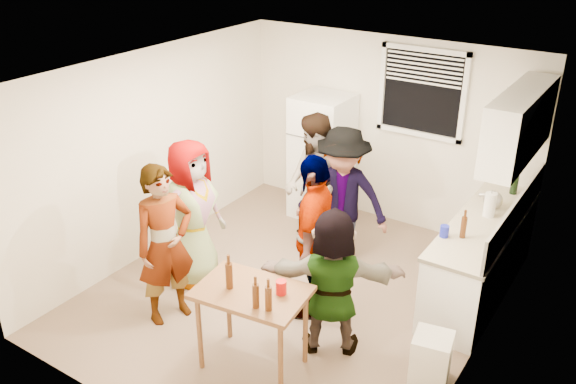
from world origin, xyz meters
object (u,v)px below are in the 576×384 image
Objects in this scene: beer_bottle_table at (230,288)px; guest_stripe at (172,315)px; blue_cup at (444,237)px; trash_bin at (431,359)px; serving_table at (254,364)px; guest_back_right at (340,262)px; guest_back_left at (313,248)px; guest_black at (313,309)px; wine_bottle at (513,193)px; kettle at (492,207)px; refrigerator at (322,157)px; red_cup at (281,293)px; guest_orange at (330,346)px; guest_grey at (197,279)px; beer_bottle_counter at (462,237)px.

guest_stripe is (-0.99, 0.21, -0.83)m from beer_bottle_table.
blue_cup reaches higher than trash_bin.
guest_back_right is (-0.21, 2.05, 0.00)m from serving_table.
guest_black is at bearing -20.07° from guest_back_left.
guest_stripe is (-2.61, -3.04, -0.90)m from wine_bottle.
guest_black is (1.20, 0.90, 0.00)m from guest_stripe.
wine_bottle is (0.10, 0.49, 0.00)m from kettle.
refrigerator is 0.95× the size of guest_black.
beer_bottle_table is 0.15× the size of guest_stripe.
red_cup reaches higher than guest_back_left.
wine_bottle reaches higher than guest_back_left.
guest_back_right reaches higher than guest_stripe.
wine_bottle is 2.57m from trash_bin.
guest_orange is (0.67, 0.69, -0.83)m from beer_bottle_table.
red_cup is 1.65m from guest_stripe.
wine_bottle reaches higher than guest_grey.
serving_table reaches higher than guest_grey.
trash_bin is 0.33× the size of guest_orange.
beer_bottle_table is (-1.31, -1.83, -0.07)m from blue_cup.
wine_bottle is 0.19× the size of guest_black.
refrigerator is 6.78× the size of beer_bottle_table.
guest_back_left is (-1.92, 0.30, -0.90)m from beer_bottle_counter.
beer_bottle_table is (-1.52, -2.76, -0.07)m from kettle.
beer_bottle_table is (-1.47, -1.92, -0.07)m from beer_bottle_counter.
blue_cup is (2.19, -1.30, 0.05)m from refrigerator.
kettle is 3.13m from serving_table.
refrigerator is 0.99× the size of guest_back_right.
guest_back_right is at bearing 141.02° from trash_bin.
guest_black is at bearing -79.51° from guest_grey.
guest_black is at bearing 103.51° from red_cup.
guest_stripe is (-0.11, -2.92, -0.85)m from refrigerator.
refrigerator is 3.24m from red_cup.
guest_back_left is (0.54, 2.01, 0.00)m from guest_stripe.
red_cup is (-0.87, -1.65, -0.07)m from blue_cup.
wine_bottle is at bearing 63.54° from beer_bottle_table.
guest_back_right reaches higher than guest_grey.
kettle reaches higher than guest_back_right.
beer_bottle_table is 2.28m from guest_back_right.
guest_back_right is at bearing -49.47° from refrigerator.
wine_bottle reaches higher than trash_bin.
guest_stripe is (-2.64, -0.56, -0.25)m from trash_bin.
kettle is 2.80m from red_cup.
trash_bin is 3.82× the size of red_cup.
guest_black is at bearing 88.83° from serving_table.
wine_bottle is 0.20× the size of guest_stripe.
guest_grey is (-2.87, 0.10, -0.25)m from trash_bin.
guest_grey is (-2.73, -1.89, -0.90)m from kettle.
guest_orange is (0.48, 0.62, 0.00)m from serving_table.
blue_cup reaches higher than red_cup.
refrigerator reaches higher than beer_bottle_table.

